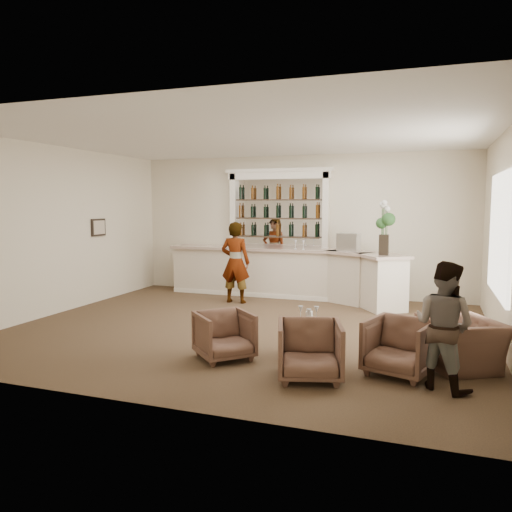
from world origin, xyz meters
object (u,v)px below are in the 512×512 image
at_px(sommelier, 235,262).
at_px(armchair_left, 224,335).
at_px(armchair_center, 310,350).
at_px(armchair_right, 399,347).
at_px(guest, 444,325).
at_px(espresso_machine, 349,242).
at_px(bar_counter, 287,273).
at_px(cocktail_table, 308,339).
at_px(flower_vase, 384,225).
at_px(armchair_far, 462,343).

xyz_separation_m(sommelier, armchair_left, (1.35, -3.78, -0.56)).
relative_size(armchair_center, armchair_right, 1.01).
distance_m(guest, espresso_machine, 5.22).
xyz_separation_m(bar_counter, cocktail_table, (1.52, -4.19, -0.32)).
distance_m(guest, armchair_left, 2.90).
distance_m(armchair_right, flower_vase, 4.15).
bearing_deg(armchair_left, guest, -48.85).
xyz_separation_m(armchair_right, espresso_machine, (-1.37, 4.51, 0.98)).
xyz_separation_m(cocktail_table, armchair_far, (2.04, 0.19, 0.07)).
relative_size(sommelier, flower_vase, 1.64).
xyz_separation_m(cocktail_table, guest, (1.79, -0.72, 0.51)).
relative_size(bar_counter, guest, 3.78).
distance_m(guest, armchair_right, 0.72).
xyz_separation_m(guest, armchair_center, (-1.55, -0.21, -0.39)).
height_order(guest, armchair_far, guest).
distance_m(cocktail_table, armchair_far, 2.05).
bearing_deg(armchair_left, flower_vase, 20.77).
bearing_deg(sommelier, armchair_center, 120.65).
xyz_separation_m(sommelier, guest, (4.21, -3.96, -0.14)).
distance_m(cocktail_table, armchair_right, 1.35).
relative_size(guest, espresso_machine, 3.37).
distance_m(armchair_left, flower_vase, 4.61).
bearing_deg(guest, espresso_machine, -38.53).
xyz_separation_m(guest, flower_vase, (-1.07, 4.19, 1.00)).
xyz_separation_m(guest, armchair_right, (-0.51, 0.32, -0.40)).
height_order(sommelier, guest, sommelier).
xyz_separation_m(bar_counter, guest, (3.31, -4.90, 0.18)).
relative_size(bar_counter, armchair_far, 5.75).
height_order(armchair_left, armchair_far, armchair_left).
bearing_deg(armchair_center, flower_vase, 67.28).
bearing_deg(flower_vase, espresso_machine, 141.33).
bearing_deg(armchair_right, flower_vase, 115.77).
distance_m(armchair_right, armchair_far, 0.96).
bearing_deg(armchair_center, armchair_far, 15.33).
bearing_deg(armchair_right, armchair_center, -135.45).
relative_size(cocktail_table, armchair_far, 0.68).
height_order(armchair_left, espresso_machine, espresso_machine).
distance_m(armchair_center, armchair_right, 1.17).
distance_m(armchair_center, flower_vase, 4.64).
bearing_deg(sommelier, armchair_left, 107.76).
distance_m(sommelier, espresso_machine, 2.52).
bearing_deg(flower_vase, bar_counter, 162.28).
bearing_deg(bar_counter, armchair_right, -58.55).
bearing_deg(armchair_left, bar_counter, 50.23).
height_order(espresso_machine, flower_vase, flower_vase).
relative_size(sommelier, armchair_center, 2.23).
bearing_deg(armchair_center, armchair_left, 146.75).
bearing_deg(cocktail_table, armchair_right, -17.11).
bearing_deg(flower_vase, armchair_left, -114.01).
bearing_deg(sommelier, guest, 134.86).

